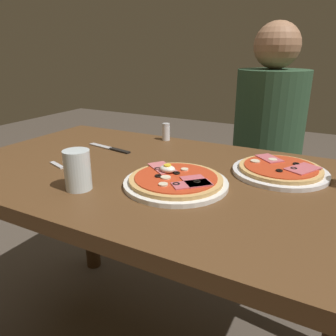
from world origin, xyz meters
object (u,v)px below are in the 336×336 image
at_px(salt_shaker, 166,132).
at_px(pizza_across_left, 280,170).
at_px(water_glass_far, 78,172).
at_px(fork, 61,167).
at_px(diner_person, 265,160).
at_px(dining_table, 155,206).
at_px(pizza_foreground, 176,181).
at_px(knife, 112,149).

bearing_deg(salt_shaker, pizza_across_left, -20.60).
relative_size(water_glass_far, salt_shaker, 1.53).
height_order(fork, diner_person, diner_person).
height_order(salt_shaker, diner_person, diner_person).
bearing_deg(pizza_across_left, dining_table, -156.46).
distance_m(pizza_foreground, knife, 0.40).
height_order(pizza_across_left, water_glass_far, water_glass_far).
bearing_deg(dining_table, pizza_across_left, 23.54).
bearing_deg(dining_table, knife, 154.86).
relative_size(dining_table, pizza_foreground, 4.51).
relative_size(fork, salt_shaker, 2.29).
xyz_separation_m(fork, salt_shaker, (0.12, 0.44, 0.03)).
bearing_deg(knife, pizza_foreground, -28.03).
bearing_deg(fork, dining_table, 24.21).
height_order(water_glass_far, fork, water_glass_far).
bearing_deg(fork, pizza_foreground, 6.86).
height_order(dining_table, salt_shaker, salt_shaker).
xyz_separation_m(pizza_across_left, fork, (-0.59, -0.26, -0.01)).
height_order(pizza_foreground, knife, pizza_foreground).
distance_m(pizza_foreground, fork, 0.37).
height_order(pizza_across_left, diner_person, diner_person).
bearing_deg(pizza_across_left, knife, -177.03).
height_order(fork, knife, knife).
bearing_deg(fork, pizza_across_left, 23.84).
bearing_deg(pizza_foreground, water_glass_far, -146.69).
xyz_separation_m(dining_table, pizza_across_left, (0.33, 0.14, 0.13)).
relative_size(pizza_across_left, diner_person, 0.23).
distance_m(water_glass_far, salt_shaker, 0.53).
bearing_deg(knife, diner_person, 57.65).
xyz_separation_m(water_glass_far, diner_person, (0.27, 0.98, -0.21)).
relative_size(water_glass_far, diner_person, 0.09).
bearing_deg(dining_table, pizza_foreground, -34.11).
distance_m(water_glass_far, knife, 0.36).
relative_size(dining_table, water_glass_far, 12.09).
relative_size(dining_table, pizza_across_left, 4.64).
xyz_separation_m(water_glass_far, salt_shaker, (-0.03, 0.53, -0.01)).
distance_m(dining_table, knife, 0.30).
distance_m(fork, diner_person, 0.99).
xyz_separation_m(pizza_across_left, salt_shaker, (-0.47, 0.18, 0.02)).
height_order(pizza_foreground, fork, pizza_foreground).
xyz_separation_m(dining_table, diner_person, (0.17, 0.77, -0.05)).
distance_m(salt_shaker, diner_person, 0.57).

